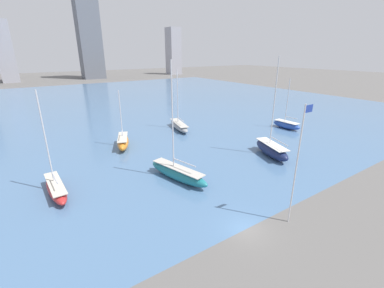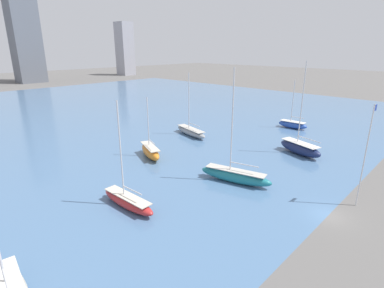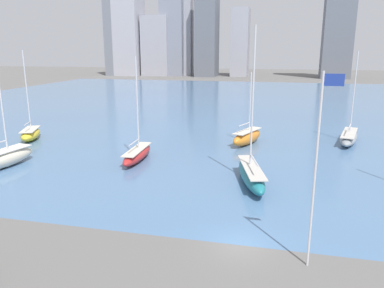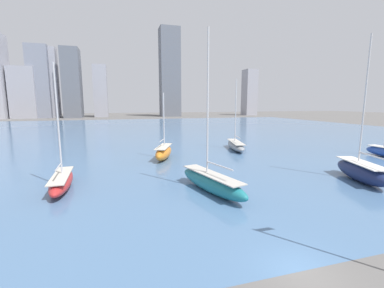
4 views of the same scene
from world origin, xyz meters
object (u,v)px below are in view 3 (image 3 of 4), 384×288
at_px(sailboat_gray, 349,137).
at_px(sailboat_yellow, 30,134).
at_px(sailboat_teal, 251,174).
at_px(sailboat_cream, 4,158).
at_px(sailboat_orange, 247,137).
at_px(sailboat_red, 137,154).
at_px(flag_pole, 316,167).

relative_size(sailboat_gray, sailboat_yellow, 0.99).
xyz_separation_m(sailboat_teal, sailboat_cream, (-29.07, -0.88, 0.08)).
bearing_deg(sailboat_yellow, sailboat_gray, -11.49).
bearing_deg(sailboat_gray, sailboat_yellow, -155.59).
xyz_separation_m(sailboat_yellow, sailboat_cream, (5.70, -12.87, 0.15)).
xyz_separation_m(sailboat_teal, sailboat_orange, (-1.85, 16.70, 0.06)).
relative_size(sailboat_gray, sailboat_red, 1.04).
distance_m(sailboat_red, sailboat_yellow, 21.30).
bearing_deg(sailboat_red, sailboat_gray, 27.93).
height_order(sailboat_teal, sailboat_orange, sailboat_teal).
xyz_separation_m(flag_pole, sailboat_yellow, (-39.59, 26.55, -5.74)).
xyz_separation_m(sailboat_gray, sailboat_yellow, (-47.72, -9.14, 0.09)).
xyz_separation_m(sailboat_teal, sailboat_red, (-14.59, 5.18, -0.17)).
height_order(sailboat_teal, sailboat_cream, sailboat_cream).
relative_size(sailboat_gray, sailboat_orange, 1.28).
bearing_deg(sailboat_orange, sailboat_gray, 38.29).
bearing_deg(flag_pole, sailboat_yellow, 146.15).
bearing_deg(flag_pole, sailboat_orange, 102.03).
height_order(sailboat_gray, sailboat_orange, sailboat_gray).
xyz_separation_m(sailboat_red, sailboat_yellow, (-20.18, 6.80, 0.10)).
bearing_deg(sailboat_teal, sailboat_gray, 44.38).
height_order(flag_pole, sailboat_red, sailboat_red).
bearing_deg(sailboat_gray, sailboat_orange, -149.78).
xyz_separation_m(sailboat_yellow, sailboat_orange, (32.92, 4.72, 0.14)).
bearing_deg(sailboat_yellow, sailboat_cream, -88.42).
distance_m(sailboat_teal, sailboat_cream, 29.09).
bearing_deg(sailboat_red, flag_pole, -47.63).
height_order(sailboat_teal, sailboat_red, sailboat_teal).
bearing_deg(sailboat_teal, flag_pole, -85.84).
distance_m(sailboat_red, sailboat_cream, 15.70).
distance_m(sailboat_teal, sailboat_orange, 16.80).
relative_size(sailboat_red, sailboat_orange, 1.23).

